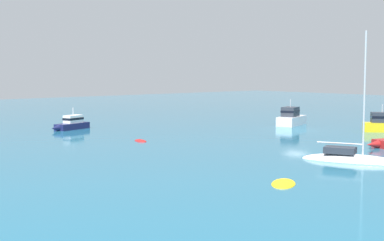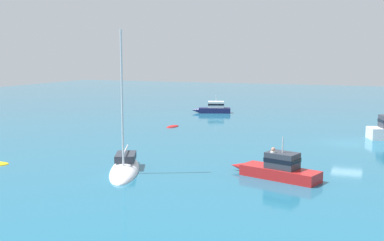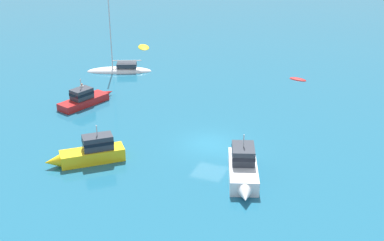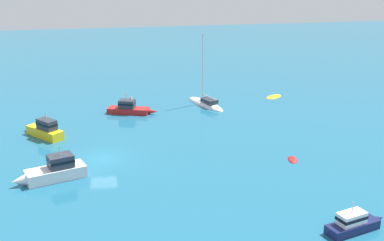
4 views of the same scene
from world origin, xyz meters
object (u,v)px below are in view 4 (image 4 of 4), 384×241
cabin_cruiser (44,129)px  cabin_cruiser_1 (129,108)px  sailboat (206,104)px  powerboat (354,223)px  powerboat_1 (54,171)px  skiff (274,97)px  dinghy (293,160)px

cabin_cruiser → cabin_cruiser_1: (9.28, 6.52, -0.17)m
sailboat → cabin_cruiser_1: (-9.63, -1.75, 0.51)m
powerboat → cabin_cruiser_1: (-14.18, 29.80, 0.00)m
cabin_cruiser → powerboat_1: (1.87, -10.96, 0.02)m
cabin_cruiser → skiff: bearing=-111.4°
cabin_cruiser → cabin_cruiser_1: cabin_cruiser is taller
powerboat_1 → powerboat: bearing=130.7°
powerboat → skiff: (4.97, 33.52, -0.62)m
powerboat_1 → skiff: size_ratio=2.14×
cabin_cruiser → cabin_cruiser_1: size_ratio=0.83×
powerboat → powerboat_1: size_ratio=0.80×
sailboat → powerboat: bearing=164.5°
powerboat_1 → skiff: 34.00m
powerboat_1 → skiff: powerboat_1 is taller
dinghy → skiff: 21.12m
sailboat → powerboat: (4.55, -31.56, 0.51)m
cabin_cruiser_1 → powerboat_1: 19.00m
powerboat → cabin_cruiser_1: 33.00m
dinghy → powerboat_1: 21.78m
cabin_cruiser → sailboat: size_ratio=0.53×
dinghy → powerboat: (-0.16, -12.96, 0.62)m
dinghy → skiff: skiff is taller
cabin_cruiser_1 → skiff: (19.15, 3.71, -0.62)m
sailboat → powerboat_1: 25.72m
sailboat → powerboat_1: (-17.05, -19.24, 0.70)m
cabin_cruiser_1 → powerboat_1: size_ratio=0.95×
cabin_cruiser → dinghy: 25.79m
powerboat_1 → skiff: (26.57, 21.20, -0.81)m
cabin_cruiser → powerboat_1: 11.12m
dinghy → sailboat: sailboat is taller
cabin_cruiser_1 → dinghy: bearing=-32.1°
sailboat → skiff: (9.52, 1.96, -0.11)m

